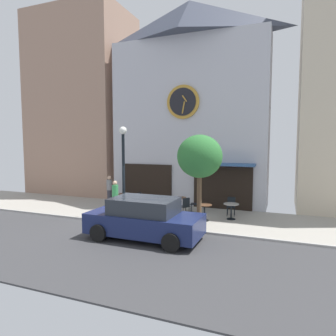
{
  "coord_description": "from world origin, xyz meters",
  "views": [
    {
      "loc": [
        6.07,
        -11.33,
        3.65
      ],
      "look_at": [
        0.74,
        2.33,
        2.34
      ],
      "focal_mm": 31.94,
      "sensor_mm": 36.0,
      "label": 1
    }
  ],
  "objects_px": {
    "street_lamp": "(124,172)",
    "cafe_chair_facing_wall": "(138,199)",
    "cafe_table_center": "(125,198)",
    "pedestrian_green": "(115,197)",
    "cafe_table_center_right": "(204,209)",
    "cafe_chair_near_tree": "(231,205)",
    "pedestrian_grey": "(109,190)",
    "cafe_table_center_left": "(231,208)",
    "street_tree": "(200,157)",
    "parked_car_navy": "(144,219)",
    "cafe_table_near_curb": "(140,204)",
    "cafe_chair_curbside": "(196,202)",
    "cafe_chair_by_entrance": "(185,205)",
    "cafe_chair_mid_row": "(125,204)",
    "cafe_table_leftmost": "(179,201)"
  },
  "relations": [
    {
      "from": "pedestrian_green",
      "to": "cafe_chair_mid_row",
      "type": "bearing_deg",
      "value": -9.95
    },
    {
      "from": "parked_car_navy",
      "to": "cafe_chair_curbside",
      "type": "bearing_deg",
      "value": 81.93
    },
    {
      "from": "street_lamp",
      "to": "cafe_chair_near_tree",
      "type": "bearing_deg",
      "value": 25.98
    },
    {
      "from": "street_tree",
      "to": "cafe_chair_by_entrance",
      "type": "distance_m",
      "value": 3.2
    },
    {
      "from": "cafe_chair_near_tree",
      "to": "pedestrian_grey",
      "type": "xyz_separation_m",
      "value": [
        -7.0,
        0.01,
        0.33
      ]
    },
    {
      "from": "cafe_table_center",
      "to": "pedestrian_green",
      "type": "xyz_separation_m",
      "value": [
        0.3,
        -1.48,
        0.34
      ]
    },
    {
      "from": "cafe_chair_near_tree",
      "to": "pedestrian_grey",
      "type": "relative_size",
      "value": 0.54
    },
    {
      "from": "cafe_table_near_curb",
      "to": "cafe_chair_near_tree",
      "type": "xyz_separation_m",
      "value": [
        4.36,
        1.28,
        0.03
      ]
    },
    {
      "from": "cafe_table_leftmost",
      "to": "cafe_table_center_right",
      "type": "distance_m",
      "value": 2.03
    },
    {
      "from": "cafe_chair_mid_row",
      "to": "street_lamp",
      "type": "bearing_deg",
      "value": -63.56
    },
    {
      "from": "cafe_table_near_curb",
      "to": "cafe_chair_by_entrance",
      "type": "distance_m",
      "value": 2.3
    },
    {
      "from": "cafe_table_leftmost",
      "to": "cafe_chair_near_tree",
      "type": "distance_m",
      "value": 2.64
    },
    {
      "from": "pedestrian_green",
      "to": "parked_car_navy",
      "type": "xyz_separation_m",
      "value": [
        3.11,
        -3.04,
        -0.1
      ]
    },
    {
      "from": "cafe_table_center",
      "to": "parked_car_navy",
      "type": "xyz_separation_m",
      "value": [
        3.41,
        -4.53,
        0.24
      ]
    },
    {
      "from": "street_lamp",
      "to": "cafe_table_center",
      "type": "xyz_separation_m",
      "value": [
        -1.13,
        2.05,
        -1.68
      ]
    },
    {
      "from": "street_lamp",
      "to": "parked_car_navy",
      "type": "bearing_deg",
      "value": -47.31
    },
    {
      "from": "cafe_table_near_curb",
      "to": "pedestrian_grey",
      "type": "distance_m",
      "value": 2.96
    },
    {
      "from": "street_lamp",
      "to": "cafe_table_center_left",
      "type": "height_order",
      "value": "street_lamp"
    },
    {
      "from": "cafe_table_leftmost",
      "to": "cafe_chair_mid_row",
      "type": "height_order",
      "value": "cafe_chair_mid_row"
    },
    {
      "from": "cafe_chair_near_tree",
      "to": "pedestrian_green",
      "type": "xyz_separation_m",
      "value": [
        -5.55,
        -1.74,
        0.33
      ]
    },
    {
      "from": "pedestrian_green",
      "to": "street_lamp",
      "type": "bearing_deg",
      "value": -34.32
    },
    {
      "from": "street_lamp",
      "to": "street_tree",
      "type": "height_order",
      "value": "street_lamp"
    },
    {
      "from": "street_tree",
      "to": "cafe_chair_mid_row",
      "type": "height_order",
      "value": "street_tree"
    },
    {
      "from": "street_lamp",
      "to": "cafe_chair_facing_wall",
      "type": "xyz_separation_m",
      "value": [
        -0.25,
        1.92,
        -1.68
      ]
    },
    {
      "from": "pedestrian_green",
      "to": "parked_car_navy",
      "type": "bearing_deg",
      "value": -44.36
    },
    {
      "from": "cafe_table_center",
      "to": "pedestrian_green",
      "type": "relative_size",
      "value": 0.45
    },
    {
      "from": "street_lamp",
      "to": "cafe_chair_facing_wall",
      "type": "relative_size",
      "value": 4.82
    },
    {
      "from": "street_tree",
      "to": "pedestrian_grey",
      "type": "distance_m",
      "value": 6.94
    },
    {
      "from": "cafe_chair_by_entrance",
      "to": "cafe_chair_near_tree",
      "type": "relative_size",
      "value": 1.0
    },
    {
      "from": "street_lamp",
      "to": "street_tree",
      "type": "relative_size",
      "value": 1.1
    },
    {
      "from": "cafe_table_near_curb",
      "to": "pedestrian_grey",
      "type": "xyz_separation_m",
      "value": [
        -2.64,
        1.29,
        0.36
      ]
    },
    {
      "from": "street_tree",
      "to": "cafe_chair_mid_row",
      "type": "relative_size",
      "value": 4.37
    },
    {
      "from": "cafe_table_leftmost",
      "to": "cafe_chair_near_tree",
      "type": "height_order",
      "value": "cafe_chair_near_tree"
    },
    {
      "from": "cafe_chair_facing_wall",
      "to": "cafe_table_center",
      "type": "bearing_deg",
      "value": 171.65
    },
    {
      "from": "cafe_table_center",
      "to": "cafe_table_center_right",
      "type": "bearing_deg",
      "value": -14.15
    },
    {
      "from": "cafe_table_center_right",
      "to": "parked_car_navy",
      "type": "bearing_deg",
      "value": -113.93
    },
    {
      "from": "cafe_table_center",
      "to": "cafe_table_near_curb",
      "type": "bearing_deg",
      "value": -34.47
    },
    {
      "from": "cafe_table_center_left",
      "to": "pedestrian_green",
      "type": "relative_size",
      "value": 0.45
    },
    {
      "from": "cafe_table_near_curb",
      "to": "cafe_chair_near_tree",
      "type": "distance_m",
      "value": 4.54
    },
    {
      "from": "cafe_table_center_left",
      "to": "cafe_chair_mid_row",
      "type": "relative_size",
      "value": 0.83
    },
    {
      "from": "cafe_table_center_right",
      "to": "cafe_chair_facing_wall",
      "type": "height_order",
      "value": "cafe_chair_facing_wall"
    },
    {
      "from": "cafe_table_center_left",
      "to": "cafe_chair_facing_wall",
      "type": "distance_m",
      "value": 5.12
    },
    {
      "from": "pedestrian_green",
      "to": "street_tree",
      "type": "bearing_deg",
      "value": -10.35
    },
    {
      "from": "street_lamp",
      "to": "pedestrian_grey",
      "type": "distance_m",
      "value": 3.51
    },
    {
      "from": "cafe_table_center_right",
      "to": "pedestrian_grey",
      "type": "relative_size",
      "value": 0.46
    },
    {
      "from": "cafe_chair_by_entrance",
      "to": "cafe_table_near_curb",
      "type": "bearing_deg",
      "value": -170.72
    },
    {
      "from": "cafe_chair_by_entrance",
      "to": "cafe_chair_facing_wall",
      "type": "bearing_deg",
      "value": 169.68
    },
    {
      "from": "cafe_chair_mid_row",
      "to": "cafe_chair_curbside",
      "type": "xyz_separation_m",
      "value": [
        3.18,
        1.77,
        0.0
      ]
    },
    {
      "from": "cafe_table_leftmost",
      "to": "pedestrian_grey",
      "type": "distance_m",
      "value": 4.4
    },
    {
      "from": "cafe_table_center",
      "to": "cafe_chair_by_entrance",
      "type": "height_order",
      "value": "cafe_chair_by_entrance"
    }
  ]
}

